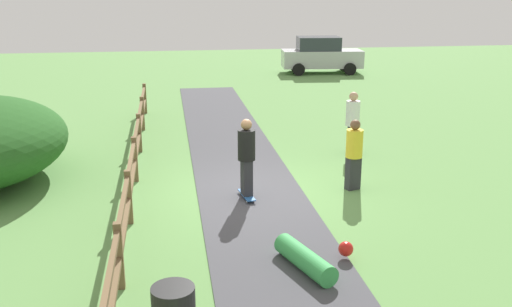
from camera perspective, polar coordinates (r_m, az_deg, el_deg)
The scene contains 8 objects.
ground_plane at distance 13.03m, azimuth -0.54°, elevation -4.02°, with size 60.00×60.00×0.00m, color #60934C.
asphalt_path at distance 13.02m, azimuth -0.54°, elevation -3.97°, with size 2.40×28.00×0.02m, color #47474C.
wooden_fence at distance 12.72m, azimuth -12.23°, elevation -1.73°, with size 0.12×18.12×1.10m.
skater_riding at distance 12.40m, azimuth -0.95°, elevation -0.13°, with size 0.43×0.82×1.79m.
skater_fallen at distance 9.69m, azimuth 5.24°, elevation -10.32°, with size 1.32×1.46×0.36m.
bystander_yellow at distance 13.24m, azimuth 9.71°, elevation 0.18°, with size 0.48×0.48×1.64m.
bystander_white at distance 16.02m, azimuth 9.56°, elevation 3.28°, with size 0.51×0.51×1.76m.
parked_car_silver at distance 31.20m, azimuth 6.46°, elevation 9.69°, with size 4.34×2.30×1.92m.
Camera 1 is at (-1.75, -12.08, 4.54)m, focal length 40.28 mm.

